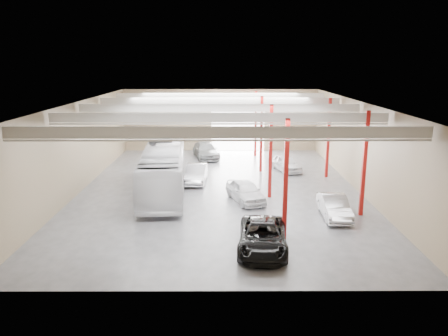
{
  "coord_description": "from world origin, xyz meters",
  "views": [
    {
      "loc": [
        0.24,
        -33.69,
        10.0
      ],
      "look_at": [
        0.35,
        -1.7,
        2.2
      ],
      "focal_mm": 35.0,
      "sensor_mm": 36.0,
      "label": 1
    }
  ],
  "objects_px": {
    "car_row_b": "(196,174)",
    "car_row_a": "(245,191)",
    "black_sedan": "(263,237)",
    "car_row_c": "(206,150)",
    "car_right_far": "(286,163)",
    "coach_bus": "(163,170)",
    "car_right_near": "(334,207)"
  },
  "relations": [
    {
      "from": "car_row_c",
      "to": "car_right_far",
      "type": "height_order",
      "value": "car_row_c"
    },
    {
      "from": "car_row_c",
      "to": "car_right_far",
      "type": "distance_m",
      "value": 9.69
    },
    {
      "from": "car_row_a",
      "to": "coach_bus",
      "type": "bearing_deg",
      "value": 142.72
    },
    {
      "from": "car_row_c",
      "to": "car_right_far",
      "type": "xyz_separation_m",
      "value": [
        7.77,
        -5.78,
        -0.07
      ]
    },
    {
      "from": "car_row_a",
      "to": "car_right_far",
      "type": "bearing_deg",
      "value": 46.58
    },
    {
      "from": "black_sedan",
      "to": "car_row_c",
      "type": "xyz_separation_m",
      "value": [
        -3.97,
        23.63,
        0.02
      ]
    },
    {
      "from": "car_row_b",
      "to": "car_right_near",
      "type": "distance_m",
      "value": 12.91
    },
    {
      "from": "car_row_b",
      "to": "car_row_a",
      "type": "bearing_deg",
      "value": -50.35
    },
    {
      "from": "car_row_b",
      "to": "car_right_far",
      "type": "bearing_deg",
      "value": 28.71
    },
    {
      "from": "car_right_far",
      "to": "car_row_c",
      "type": "bearing_deg",
      "value": 127.15
    },
    {
      "from": "coach_bus",
      "to": "car_row_c",
      "type": "bearing_deg",
      "value": 73.08
    },
    {
      "from": "black_sedan",
      "to": "car_row_c",
      "type": "height_order",
      "value": "car_row_c"
    },
    {
      "from": "car_row_a",
      "to": "car_row_c",
      "type": "distance_m",
      "value": 15.4
    },
    {
      "from": "coach_bus",
      "to": "car_row_c",
      "type": "height_order",
      "value": "coach_bus"
    },
    {
      "from": "black_sedan",
      "to": "car_row_a",
      "type": "relative_size",
      "value": 1.22
    },
    {
      "from": "car_right_near",
      "to": "car_row_b",
      "type": "bearing_deg",
      "value": 139.29
    },
    {
      "from": "car_row_c",
      "to": "car_row_a",
      "type": "bearing_deg",
      "value": -89.45
    },
    {
      "from": "car_row_c",
      "to": "car_right_far",
      "type": "relative_size",
      "value": 1.28
    },
    {
      "from": "coach_bus",
      "to": "black_sedan",
      "type": "height_order",
      "value": "coach_bus"
    },
    {
      "from": "car_right_near",
      "to": "car_right_far",
      "type": "distance_m",
      "value": 12.74
    },
    {
      "from": "black_sedan",
      "to": "car_row_b",
      "type": "xyz_separation_m",
      "value": [
        -4.42,
        13.83,
        -0.01
      ]
    },
    {
      "from": "car_right_far",
      "to": "car_row_a",
      "type": "bearing_deg",
      "value": -131.19
    },
    {
      "from": "black_sedan",
      "to": "car_row_c",
      "type": "relative_size",
      "value": 1.01
    },
    {
      "from": "car_row_a",
      "to": "car_right_near",
      "type": "relative_size",
      "value": 1.02
    },
    {
      "from": "car_row_b",
      "to": "car_right_far",
      "type": "relative_size",
      "value": 1.08
    },
    {
      "from": "coach_bus",
      "to": "car_row_a",
      "type": "relative_size",
      "value": 2.89
    },
    {
      "from": "car_row_a",
      "to": "car_row_c",
      "type": "relative_size",
      "value": 0.83
    },
    {
      "from": "car_row_b",
      "to": "car_right_near",
      "type": "height_order",
      "value": "car_row_b"
    },
    {
      "from": "black_sedan",
      "to": "car_row_b",
      "type": "height_order",
      "value": "black_sedan"
    },
    {
      "from": "coach_bus",
      "to": "car_right_far",
      "type": "height_order",
      "value": "coach_bus"
    },
    {
      "from": "coach_bus",
      "to": "car_row_c",
      "type": "relative_size",
      "value": 2.39
    },
    {
      "from": "black_sedan",
      "to": "car_right_far",
      "type": "bearing_deg",
      "value": 83.15
    }
  ]
}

